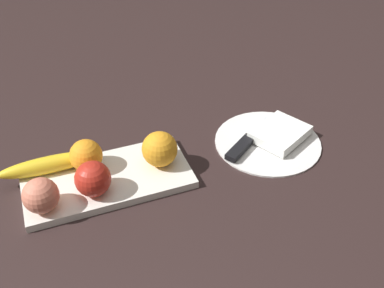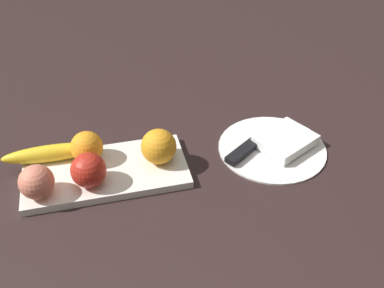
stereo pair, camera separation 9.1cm
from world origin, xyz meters
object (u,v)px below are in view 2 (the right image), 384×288
object	(u,v)px
dinner_plate	(272,147)
peach	(36,182)
banana	(52,153)
knife	(247,148)
fruit_tray	(106,172)
orange_near_apple	(159,146)
apple	(89,170)
folded_napkin	(285,140)
orange_near_banana	(87,147)

from	to	relation	value
dinner_plate	peach	bearing A→B (deg)	-174.73
banana	knife	world-z (taller)	banana
dinner_plate	knife	distance (m)	0.06
fruit_tray	orange_near_apple	distance (m)	0.12
apple	folded_napkin	world-z (taller)	apple
orange_near_banana	dinner_plate	distance (m)	0.39
orange_near_banana	folded_napkin	world-z (taller)	orange_near_banana
peach	knife	world-z (taller)	peach
orange_near_apple	orange_near_banana	world-z (taller)	orange_near_apple
peach	folded_napkin	xyz separation A→B (m)	(0.51, 0.04, -0.03)
banana	knife	distance (m)	0.40
apple	dinner_plate	bearing A→B (deg)	5.26
fruit_tray	banana	xyz separation A→B (m)	(-0.10, 0.05, 0.03)
peach	dinner_plate	bearing A→B (deg)	5.27
orange_near_banana	fruit_tray	bearing A→B (deg)	-51.84
dinner_plate	orange_near_apple	bearing A→B (deg)	179.71
apple	peach	size ratio (longest dim) A/B	1.04
peach	knife	bearing A→B (deg)	5.85
banana	folded_napkin	bearing A→B (deg)	-5.37
apple	orange_near_banana	world-z (taller)	apple
knife	peach	bearing A→B (deg)	151.34
orange_near_apple	peach	xyz separation A→B (m)	(-0.23, -0.05, -0.00)
orange_near_apple	dinner_plate	bearing A→B (deg)	-0.29
orange_near_banana	peach	bearing A→B (deg)	-139.29
orange_near_apple	peach	size ratio (longest dim) A/B	1.10
apple	orange_near_apple	bearing A→B (deg)	14.66
orange_near_apple	knife	distance (m)	0.19
dinner_plate	folded_napkin	distance (m)	0.03
banana	dinner_plate	xyz separation A→B (m)	(0.45, -0.05, -0.03)
orange_near_banana	peach	world-z (taller)	same
banana	orange_near_apple	bearing A→B (deg)	-13.15
knife	orange_near_banana	bearing A→B (deg)	138.71
fruit_tray	orange_near_apple	bearing A→B (deg)	0.64
dinner_plate	knife	size ratio (longest dim) A/B	1.42
orange_near_banana	folded_napkin	xyz separation A→B (m)	(0.41, -0.04, -0.03)
orange_near_apple	folded_napkin	size ratio (longest dim) A/B	0.61
orange_near_apple	peach	distance (m)	0.24
fruit_tray	orange_near_banana	size ratio (longest dim) A/B	5.00
banana	fruit_tray	bearing A→B (deg)	-27.37
apple	orange_near_banana	size ratio (longest dim) A/B	1.04
orange_near_banana	knife	world-z (taller)	orange_near_banana
peach	knife	xyz separation A→B (m)	(0.42, 0.04, -0.04)
fruit_tray	peach	xyz separation A→B (m)	(-0.12, -0.04, 0.04)
peach	dinner_plate	world-z (taller)	peach
banana	orange_near_banana	world-z (taller)	orange_near_banana
banana	peach	size ratio (longest dim) A/B	3.04
peach	orange_near_apple	bearing A→B (deg)	10.98
banana	apple	bearing A→B (deg)	-51.15
apple	folded_napkin	xyz separation A→B (m)	(0.41, 0.04, -0.03)
apple	peach	bearing A→B (deg)	-174.68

